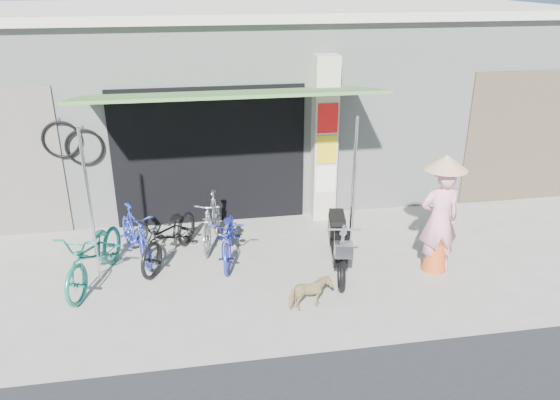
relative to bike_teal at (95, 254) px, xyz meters
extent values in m
plane|color=#9D988E|center=(3.02, -0.68, -0.47)|extent=(80.00, 80.00, 0.00)
cube|color=#A3A9A0|center=(3.02, 4.42, 1.28)|extent=(12.00, 5.00, 3.50)
cube|color=beige|center=(3.02, 4.42, 3.11)|extent=(12.30, 5.30, 0.16)
cube|color=black|center=(1.82, 1.90, 0.78)|extent=(3.40, 0.06, 2.50)
cube|color=black|center=(1.82, 1.91, 0.08)|extent=(3.06, 0.04, 1.10)
torus|color=black|center=(-0.28, 1.86, 1.08)|extent=(0.65, 0.05, 0.65)
cylinder|color=silver|center=(-0.28, 1.88, 1.40)|extent=(0.02, 0.02, 0.12)
torus|color=black|center=(-0.63, 1.86, 1.23)|extent=(0.65, 0.05, 0.65)
cylinder|color=silver|center=(-0.63, 1.88, 1.55)|extent=(0.02, 0.02, 0.12)
cube|color=beige|center=(3.87, 1.77, 1.03)|extent=(0.42, 0.42, 3.00)
cube|color=red|center=(3.87, 1.55, 1.48)|extent=(0.36, 0.02, 0.52)
cube|color=gold|center=(3.87, 1.55, 0.91)|extent=(0.36, 0.02, 0.52)
cube|color=white|center=(3.87, 1.55, 0.35)|extent=(0.36, 0.02, 0.50)
cube|color=#406B30|center=(2.12, 0.97, 2.08)|extent=(4.60, 1.88, 0.35)
cylinder|color=silver|center=(0.02, 0.07, 0.71)|extent=(0.05, 0.05, 2.36)
cylinder|color=silver|center=(3.92, 0.07, 0.71)|extent=(0.05, 0.05, 2.36)
cube|color=brown|center=(8.02, 1.91, 0.83)|extent=(2.60, 0.06, 2.60)
imported|color=#1B7B66|center=(0.00, 0.00, 0.00)|extent=(1.12, 1.90, 0.94)
imported|color=#212E9A|center=(0.54, 0.65, -0.03)|extent=(0.93, 1.51, 0.88)
imported|color=black|center=(1.08, 0.49, -0.02)|extent=(1.32, 1.81, 0.90)
imported|color=#B0AFB4|center=(1.76, 0.96, -0.02)|extent=(0.75, 1.54, 0.89)
imported|color=#212A9A|center=(2.00, 0.40, -0.07)|extent=(0.75, 1.60, 0.81)
imported|color=tan|center=(2.96, -1.22, -0.22)|extent=(0.63, 0.39, 0.49)
torus|color=black|center=(3.52, -0.84, -0.22)|extent=(0.18, 0.51, 0.51)
torus|color=black|center=(3.74, 0.38, -0.22)|extent=(0.18, 0.51, 0.51)
cube|color=black|center=(3.63, -0.23, -0.15)|extent=(0.37, 0.93, 0.10)
cube|color=black|center=(3.69, 0.10, 0.06)|extent=(0.34, 0.56, 0.32)
cube|color=black|center=(3.69, 0.10, 0.26)|extent=(0.32, 0.56, 0.09)
cube|color=black|center=(3.55, -0.65, 0.12)|extent=(0.22, 0.13, 0.53)
cylinder|color=silver|center=(3.52, -0.81, 0.50)|extent=(0.49, 0.12, 0.03)
cube|color=silver|center=(3.49, -0.98, 0.27)|extent=(0.28, 0.23, 0.19)
imported|color=pink|center=(5.11, -0.48, 0.38)|extent=(0.62, 0.41, 1.70)
cone|color=#C0491B|center=(5.11, -0.48, -0.24)|extent=(0.38, 0.38, 0.46)
cone|color=tan|center=(5.11, -0.48, 1.30)|extent=(0.64, 0.64, 0.22)
camera|label=1|loc=(1.50, -7.42, 3.84)|focal=35.00mm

